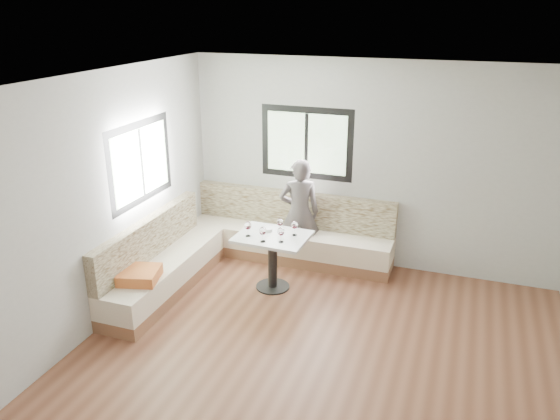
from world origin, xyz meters
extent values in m
cube|color=brown|center=(0.00, 0.00, 0.00)|extent=(5.00, 5.00, 0.01)
cube|color=white|center=(0.00, 0.00, 2.80)|extent=(5.00, 5.00, 0.01)
cube|color=#B7B7B2|center=(0.00, 2.50, 1.40)|extent=(5.00, 0.01, 2.80)
cube|color=#B7B7B2|center=(0.00, -2.50, 1.40)|extent=(5.00, 0.01, 2.80)
cube|color=#B7B7B2|center=(-2.50, 0.00, 1.40)|extent=(0.01, 5.00, 2.80)
cube|color=black|center=(-0.90, 2.49, 1.65)|extent=(1.30, 0.02, 1.00)
cube|color=black|center=(-2.49, 0.90, 1.65)|extent=(0.02, 1.30, 1.00)
cube|color=brown|center=(-1.05, 2.23, 0.08)|extent=(2.90, 0.55, 0.16)
cube|color=beige|center=(-1.05, 2.23, 0.30)|extent=(2.90, 0.55, 0.29)
cube|color=beige|center=(-1.05, 2.43, 0.70)|extent=(2.90, 0.14, 0.50)
cube|color=brown|center=(-2.23, 0.82, 0.08)|extent=(0.55, 2.25, 0.16)
cube|color=beige|center=(-2.23, 0.82, 0.30)|extent=(0.55, 2.25, 0.29)
cube|color=beige|center=(-2.43, 0.82, 0.70)|extent=(0.14, 2.25, 0.50)
cube|color=#B56735|center=(-2.19, 0.24, 0.51)|extent=(0.53, 0.53, 0.13)
cylinder|color=black|center=(-0.98, 1.36, 0.01)|extent=(0.43, 0.43, 0.02)
cylinder|color=black|center=(-0.98, 1.36, 0.34)|extent=(0.12, 0.12, 0.69)
cube|color=silver|center=(-0.98, 1.36, 0.71)|extent=(0.91, 0.72, 0.04)
imported|color=#504849|center=(-0.88, 2.14, 0.76)|extent=(0.65, 0.55, 1.52)
cylinder|color=white|center=(-1.08, 1.48, 0.75)|extent=(0.10, 0.10, 0.04)
sphere|color=black|center=(-1.06, 1.49, 0.76)|extent=(0.02, 0.02, 0.02)
sphere|color=black|center=(-1.09, 1.48, 0.76)|extent=(0.02, 0.02, 0.02)
sphere|color=black|center=(-1.07, 1.46, 0.76)|extent=(0.02, 0.02, 0.02)
cylinder|color=white|center=(-1.26, 1.24, 0.73)|extent=(0.06, 0.06, 0.01)
cylinder|color=white|center=(-1.26, 1.24, 0.78)|extent=(0.01, 0.01, 0.08)
ellipsoid|color=white|center=(-1.26, 1.24, 0.87)|extent=(0.09, 0.09, 0.10)
cylinder|color=#420710|center=(-1.26, 1.24, 0.84)|extent=(0.06, 0.06, 0.02)
cylinder|color=white|center=(-1.03, 1.15, 0.73)|extent=(0.06, 0.06, 0.01)
cylinder|color=white|center=(-1.03, 1.15, 0.78)|extent=(0.01, 0.01, 0.08)
ellipsoid|color=white|center=(-1.03, 1.15, 0.87)|extent=(0.09, 0.09, 0.10)
cylinder|color=#420710|center=(-1.03, 1.15, 0.84)|extent=(0.06, 0.06, 0.02)
cylinder|color=white|center=(-0.81, 1.21, 0.73)|extent=(0.06, 0.06, 0.01)
cylinder|color=white|center=(-0.81, 1.21, 0.78)|extent=(0.01, 0.01, 0.08)
ellipsoid|color=white|center=(-0.81, 1.21, 0.87)|extent=(0.09, 0.09, 0.10)
cylinder|color=#420710|center=(-0.81, 1.21, 0.84)|extent=(0.06, 0.06, 0.02)
cylinder|color=white|center=(-0.93, 1.49, 0.73)|extent=(0.06, 0.06, 0.01)
cylinder|color=white|center=(-0.93, 1.49, 0.78)|extent=(0.01, 0.01, 0.08)
ellipsoid|color=white|center=(-0.93, 1.49, 0.87)|extent=(0.09, 0.09, 0.10)
cylinder|color=#420710|center=(-0.93, 1.49, 0.84)|extent=(0.06, 0.06, 0.02)
cylinder|color=white|center=(-0.72, 1.46, 0.73)|extent=(0.06, 0.06, 0.01)
cylinder|color=white|center=(-0.72, 1.46, 0.78)|extent=(0.01, 0.01, 0.08)
ellipsoid|color=white|center=(-0.72, 1.46, 0.87)|extent=(0.09, 0.09, 0.10)
cylinder|color=#420710|center=(-0.72, 1.46, 0.84)|extent=(0.06, 0.06, 0.02)
camera|label=1|loc=(1.21, -4.48, 3.43)|focal=35.00mm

